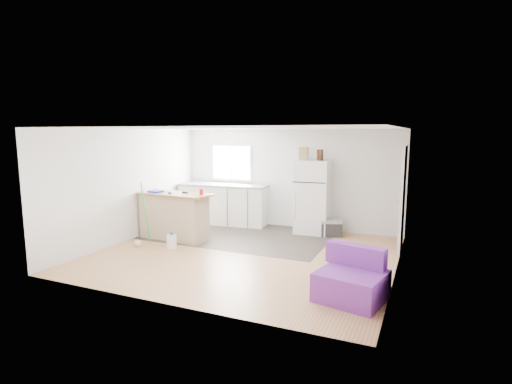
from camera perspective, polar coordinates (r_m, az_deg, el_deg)
room at (r=7.53m, az=-1.61°, el=-0.07°), size 5.51×5.01×2.41m
vinyl_zone at (r=9.19m, az=-2.36°, el=-6.13°), size 4.05×2.50×0.00m
window at (r=10.39m, az=-3.52°, el=4.23°), size 1.18×0.06×0.98m
interior_door at (r=8.40m, az=20.23°, el=-0.96°), size 0.11×0.92×2.10m
ceiling_fixture at (r=9.06m, az=-5.32°, el=8.71°), size 0.30×0.30×0.07m
kitchen_cabinets at (r=10.25m, az=-4.63°, el=-1.65°), size 2.35×0.94×1.32m
peninsula at (r=8.93m, az=-11.62°, el=-3.34°), size 1.70×0.75×1.02m
refrigerator at (r=9.31m, az=8.11°, el=-0.68°), size 0.79×0.75×1.70m
cooler at (r=9.21m, az=10.67°, el=-5.04°), size 0.57×0.47×0.37m
purple_seat at (r=5.89m, az=13.54°, el=-12.23°), size 1.02×0.99×0.71m
cleaner_jug at (r=8.23m, az=-11.97°, el=-6.97°), size 0.16×0.12×0.35m
mop at (r=8.56m, az=-16.28°, el=-5.98°), size 0.26×0.38×1.36m
red_cup at (r=8.51m, az=-7.82°, el=0.03°), size 0.11×0.11×0.12m
blue_tray at (r=9.05m, az=-14.13°, el=0.09°), size 0.33×0.27×0.04m
tool_a at (r=8.77m, az=-10.11°, el=-0.06°), size 0.15×0.07×0.03m
tool_b at (r=8.77m, az=-12.18°, el=-0.13°), size 0.11×0.08×0.03m
cardboard_box at (r=9.23m, az=6.82°, el=5.49°), size 0.20×0.10×0.30m
bottle_left at (r=9.12m, az=8.89°, el=5.26°), size 0.09×0.09×0.25m
bottle_right at (r=9.14m, az=9.38°, el=5.25°), size 0.08×0.08×0.25m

